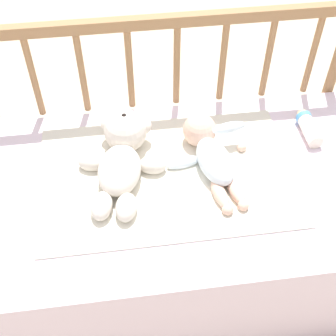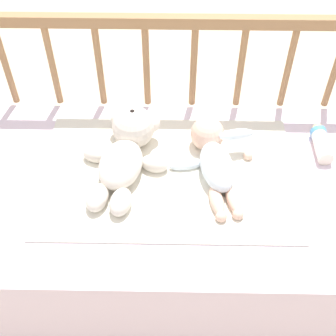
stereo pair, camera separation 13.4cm
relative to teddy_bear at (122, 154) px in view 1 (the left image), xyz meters
name	(u,v)px [view 1 (the left image)]	position (x,y,z in m)	size (l,w,h in m)	color
ground_plane	(168,264)	(0.13, -0.09, -0.52)	(12.00, 12.00, 0.00)	#C6B293
crib_mattress	(168,228)	(0.13, -0.09, -0.28)	(1.30, 0.69, 0.46)	silver
crib_rail	(154,79)	(0.13, 0.28, 0.05)	(1.30, 0.04, 0.79)	#997047
blanket	(166,175)	(0.12, -0.06, -0.05)	(0.76, 0.49, 0.01)	silver
teddy_bear	(122,154)	(0.00, 0.00, 0.00)	(0.27, 0.38, 0.14)	silver
baby	(210,152)	(0.26, -0.02, -0.01)	(0.26, 0.36, 0.11)	white
baby_bottle	(308,127)	(0.61, 0.07, -0.03)	(0.05, 0.15, 0.05)	#F4E5CC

